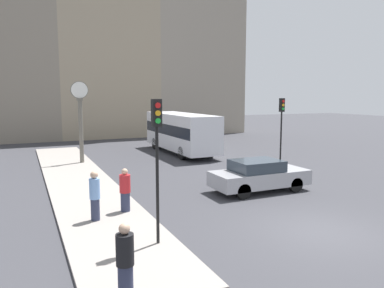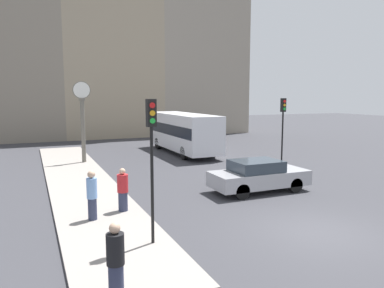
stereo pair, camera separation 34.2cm
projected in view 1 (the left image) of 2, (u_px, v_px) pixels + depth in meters
ground_plane at (319, 231)px, 11.93m from camera, size 120.00×120.00×0.00m
sidewalk_corner at (79, 181)px, 18.71m from camera, size 3.07×24.58×0.11m
building_row at (106, 54)px, 38.03m from camera, size 29.74×5.00×19.27m
sedan_car at (259, 175)px, 16.78m from camera, size 4.43×1.83×1.43m
bus_distant at (181, 131)px, 27.76m from camera, size 2.40×8.88×2.94m
traffic_light_near at (157, 142)px, 10.31m from camera, size 0.26×0.24×4.09m
traffic_light_far at (282, 119)px, 21.07m from camera, size 0.26×0.24×4.13m
street_clock at (81, 119)px, 23.14m from camera, size 1.07×0.33×5.04m
pedestrian_black_jacket at (125, 261)px, 7.72m from camera, size 0.38×0.38×1.61m
pedestrian_red_top at (125, 190)px, 13.53m from camera, size 0.40×0.40×1.58m
pedestrian_blue_stripe at (95, 196)px, 12.53m from camera, size 0.35×0.35×1.69m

